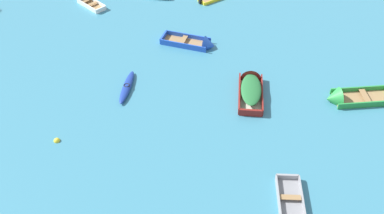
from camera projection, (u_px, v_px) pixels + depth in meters
The scene contains 6 objects.
rowboat_white_cluster_inner at pixel (86, 1), 39.98m from camera, with size 3.00×2.71×0.95m.
rowboat_green_far_right at pixel (344, 98), 30.37m from camera, with size 4.49×2.31×1.45m.
rowboat_blue_near_right at pixel (199, 44), 35.06m from camera, with size 4.26×2.17×1.26m.
kayak_deep_blue_outer_right at pixel (127, 87), 31.30m from camera, with size 0.67×3.48×0.33m.
rowboat_maroon_far_left at pixel (251, 85), 31.08m from camera, with size 1.57×4.28×1.40m.
mooring_buoy_near_foreground at pixel (57, 141), 27.77m from camera, with size 0.38×0.38×0.38m, color yellow.
Camera 1 is at (2.08, -2.22, 19.83)m, focal length 44.30 mm.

